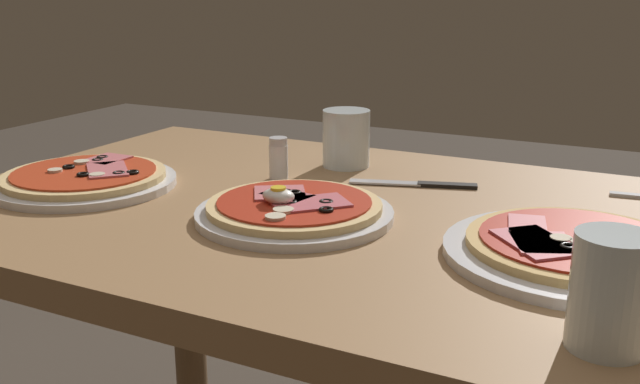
# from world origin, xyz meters

# --- Properties ---
(dining_table) EXTENTS (1.18, 0.73, 0.73)m
(dining_table) POSITION_xyz_m (0.00, 0.00, 0.61)
(dining_table) COLOR #9E754C
(dining_table) RESTS_ON ground
(pizza_foreground) EXTENTS (0.26, 0.26, 0.05)m
(pizza_foreground) POSITION_xyz_m (-0.05, -0.07, 0.75)
(pizza_foreground) COLOR white
(pizza_foreground) RESTS_ON dining_table
(pizza_across_left) EXTENTS (0.28, 0.28, 0.03)m
(pizza_across_left) POSITION_xyz_m (-0.41, -0.08, 0.74)
(pizza_across_left) COLOR white
(pizza_across_left) RESTS_ON dining_table
(pizza_across_right) EXTENTS (0.30, 0.30, 0.03)m
(pizza_across_right) POSITION_xyz_m (0.30, -0.05, 0.74)
(pizza_across_right) COLOR white
(pizza_across_right) RESTS_ON dining_table
(water_glass_near) EXTENTS (0.08, 0.08, 0.10)m
(water_glass_near) POSITION_xyz_m (-0.11, 0.22, 0.77)
(water_glass_near) COLOR silver
(water_glass_near) RESTS_ON dining_table
(water_glass_far) EXTENTS (0.07, 0.07, 0.10)m
(water_glass_far) POSITION_xyz_m (0.36, -0.26, 0.78)
(water_glass_far) COLOR silver
(water_glass_far) RESTS_ON dining_table
(knife) EXTENTS (0.19, 0.08, 0.01)m
(knife) POSITION_xyz_m (0.05, 0.16, 0.74)
(knife) COLOR silver
(knife) RESTS_ON dining_table
(salt_shaker) EXTENTS (0.03, 0.03, 0.07)m
(salt_shaker) POSITION_xyz_m (-0.17, 0.09, 0.77)
(salt_shaker) COLOR white
(salt_shaker) RESTS_ON dining_table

